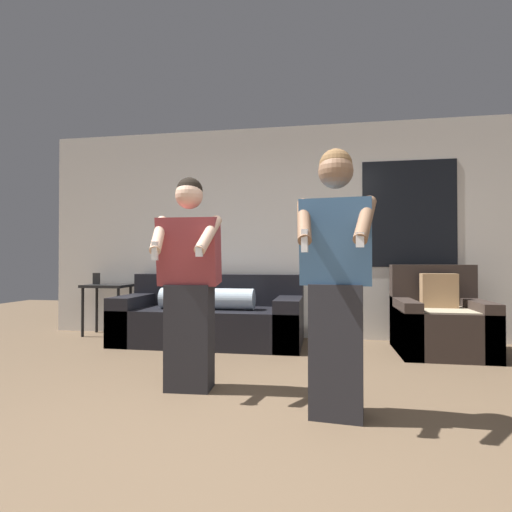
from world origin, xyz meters
The scene contains 7 objects.
ground_plane centered at (0.00, 0.00, 0.00)m, with size 14.00×14.00×0.00m, color brown.
wall_back centered at (0.02, 3.17, 1.35)m, with size 6.81×0.07×2.70m.
couch centered at (-1.05, 2.66, 0.29)m, with size 2.16×0.95×0.80m.
armchair centered at (1.49, 2.53, 0.32)m, with size 0.89×0.87×0.93m.
side_table centered at (-2.53, 2.90, 0.56)m, with size 0.57×0.40×0.82m.
person_left centered at (-0.73, 0.95, 0.80)m, with size 0.51×0.49×1.61m.
person_right centered at (0.35, 0.59, 0.85)m, with size 0.49×0.50×1.68m.
Camera 1 is at (0.27, -1.95, 0.97)m, focal length 28.00 mm.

